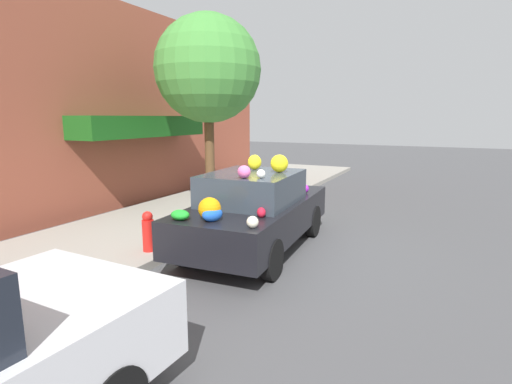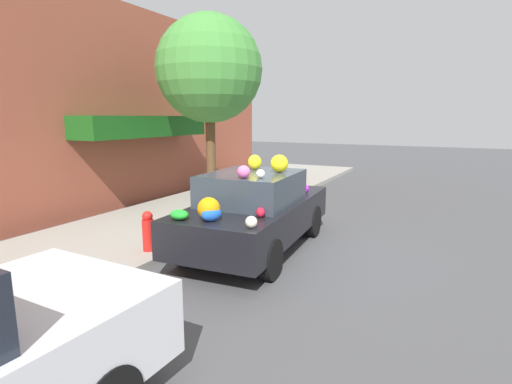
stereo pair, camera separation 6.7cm
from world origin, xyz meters
name	(u,v)px [view 1 (the left image)]	position (x,y,z in m)	size (l,w,h in m)	color
ground_plane	(258,249)	(0.00, 0.00, 0.00)	(60.00, 60.00, 0.00)	#4C4C4F
sidewalk_curb	(145,228)	(0.00, 2.70, 0.07)	(24.00, 3.20, 0.14)	#9E998E
building_facade	(69,107)	(0.13, 4.91, 2.63)	(18.00, 1.20, 5.34)	#9E4C38
street_tree	(208,70)	(2.19, 2.44, 3.55)	(2.61, 2.61, 4.74)	brown
fire_hydrant	(148,231)	(-1.28, 1.47, 0.49)	(0.20, 0.20, 0.70)	red
art_car	(255,210)	(-0.05, 0.03, 0.76)	(4.03, 1.92, 1.76)	black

